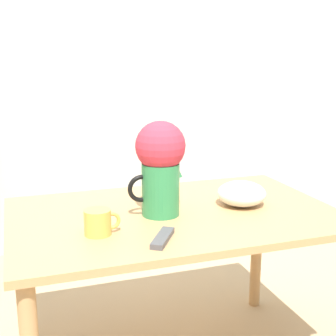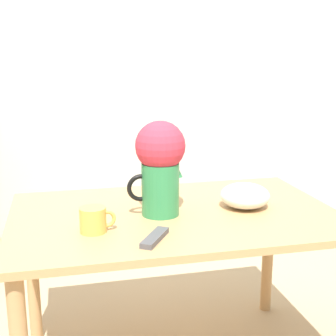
% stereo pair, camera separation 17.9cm
% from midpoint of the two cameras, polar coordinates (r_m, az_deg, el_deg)
% --- Properties ---
extents(wall_back, '(8.00, 0.05, 2.60)m').
position_cam_midpoint_polar(wall_back, '(3.40, -8.19, 11.80)').
color(wall_back, silver).
rests_on(wall_back, ground_plane).
extents(table, '(1.37, 0.87, 0.75)m').
position_cam_midpoint_polar(table, '(2.02, 3.37, -8.08)').
color(table, tan).
rests_on(table, ground_plane).
extents(flower_vase, '(0.24, 0.20, 0.39)m').
position_cam_midpoint_polar(flower_vase, '(1.90, 1.74, 0.78)').
color(flower_vase, '#2D844C').
rests_on(flower_vase, table).
extents(coffee_mug, '(0.14, 0.10, 0.10)m').
position_cam_midpoint_polar(coffee_mug, '(1.76, -6.17, -6.34)').
color(coffee_mug, gold).
rests_on(coffee_mug, table).
extents(white_bowl, '(0.22, 0.22, 0.11)m').
position_cam_midpoint_polar(white_bowl, '(2.07, 11.83, -3.35)').
color(white_bowl, silver).
rests_on(white_bowl, table).
extents(remote_control, '(0.14, 0.18, 0.02)m').
position_cam_midpoint_polar(remote_control, '(1.69, 1.44, -8.54)').
color(remote_control, '#4C4C51').
rests_on(remote_control, table).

